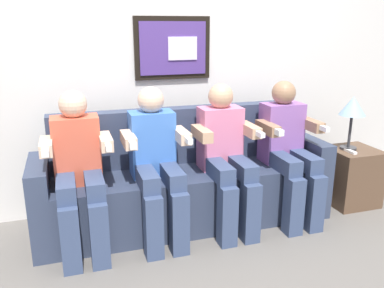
% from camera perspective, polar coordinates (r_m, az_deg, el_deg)
% --- Properties ---
extents(ground_plane, '(6.10, 6.10, 0.00)m').
position_cam_1_polar(ground_plane, '(3.05, 0.88, -13.48)').
color(ground_plane, '#66605B').
extents(back_wall_assembly, '(4.69, 0.10, 2.60)m').
position_cam_1_polar(back_wall_assembly, '(3.39, -3.21, 12.66)').
color(back_wall_assembly, silver).
rests_on(back_wall_assembly, ground_plane).
extents(couch, '(2.29, 0.58, 0.90)m').
position_cam_1_polar(couch, '(3.20, -0.96, -5.82)').
color(couch, '#333D56').
rests_on(couch, ground_plane).
extents(person_leftmost, '(0.46, 0.56, 1.11)m').
position_cam_1_polar(person_leftmost, '(2.82, -15.85, -3.19)').
color(person_leftmost, '#D8593F').
rests_on(person_leftmost, ground_plane).
extents(person_left_center, '(0.46, 0.56, 1.11)m').
position_cam_1_polar(person_left_center, '(2.88, -5.15, -2.21)').
color(person_left_center, '#3F72CC').
rests_on(person_left_center, ground_plane).
extents(person_right_center, '(0.46, 0.56, 1.11)m').
position_cam_1_polar(person_right_center, '(3.03, 4.79, -1.23)').
color(person_right_center, pink).
rests_on(person_right_center, ground_plane).
extents(person_rightmost, '(0.46, 0.56, 1.11)m').
position_cam_1_polar(person_rightmost, '(3.27, 13.52, -0.33)').
color(person_rightmost, '#8C59A5').
rests_on(person_rightmost, ground_plane).
extents(side_table_right, '(0.40, 0.40, 0.50)m').
position_cam_1_polar(side_table_right, '(3.81, 21.67, -4.28)').
color(side_table_right, brown).
rests_on(side_table_right, ground_plane).
extents(table_lamp, '(0.22, 0.22, 0.46)m').
position_cam_1_polar(table_lamp, '(3.64, 21.88, 4.73)').
color(table_lamp, '#333338').
rests_on(table_lamp, side_table_right).
extents(spare_remote_on_table, '(0.04, 0.13, 0.02)m').
position_cam_1_polar(spare_remote_on_table, '(3.63, 21.59, -0.98)').
color(spare_remote_on_table, white).
rests_on(spare_remote_on_table, side_table_right).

